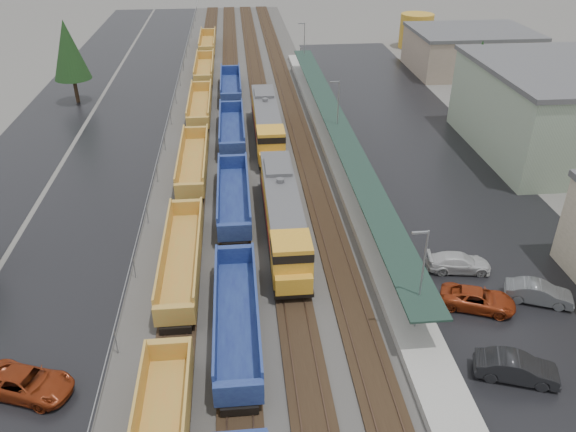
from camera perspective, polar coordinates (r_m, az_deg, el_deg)
name	(u,v)px	position (r m, az deg, el deg)	size (l,w,h in m)	color
ballast_strip	(248,122)	(71.61, -4.09, 9.49)	(20.00, 160.00, 0.08)	#302D2B
trackbed	(248,121)	(71.57, -4.09, 9.58)	(14.60, 160.00, 0.22)	black
west_parking_lot	(126,127)	(72.89, -16.09, 8.73)	(10.00, 160.00, 0.02)	black
west_road	(43,129)	(75.40, -23.63, 8.06)	(9.00, 160.00, 0.02)	black
east_commuter_lot	(419,148)	(65.60, 13.17, 6.73)	(16.00, 100.00, 0.02)	black
station_platform	(336,145)	(63.01, 4.94, 7.17)	(3.00, 80.00, 8.00)	#9E9B93
chainlink_fence	(169,117)	(70.06, -11.99, 9.80)	(0.08, 160.04, 2.02)	gray
tree_west_far	(68,50)	(82.02, -21.43, 15.43)	(4.84, 4.84, 11.00)	#332316
tree_east	(478,70)	(73.78, 18.76, 13.89)	(4.40, 4.40, 10.00)	#332316
locomotive_lead	(283,216)	(45.69, -0.50, 0.02)	(2.85, 18.81, 4.26)	black
locomotive_trail	(267,124)	(64.67, -2.16, 9.36)	(2.85, 18.81, 4.26)	black
well_string_yellow	(194,162)	(58.37, -9.57, 5.41)	(2.73, 119.02, 2.42)	#C98838
well_string_blue	(235,247)	(43.83, -5.40, -3.20)	(2.81, 97.61, 2.49)	navy
storage_tank	(416,31)	(110.72, 12.87, 17.87)	(5.97, 5.97, 5.97)	gold
parked_car_west_c	(27,383)	(36.78, -25.02, -15.15)	(5.43, 2.50, 1.51)	maroon
parked_car_east_a	(517,368)	(36.90, 22.20, -14.11)	(4.85, 1.69, 1.60)	black
parked_car_east_b	(478,299)	(41.44, 18.72, -8.02)	(5.09, 2.35, 1.41)	#923112
parked_car_east_c	(459,263)	(44.77, 16.95, -4.56)	(4.84, 1.97, 1.41)	silver
parked_car_east_e	(539,293)	(43.50, 24.13, -7.15)	(4.58, 1.60, 1.51)	#56585B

